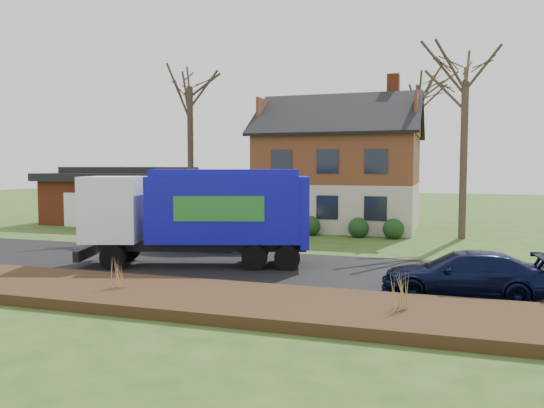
% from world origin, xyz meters
% --- Properties ---
extents(ground, '(120.00, 120.00, 0.00)m').
position_xyz_m(ground, '(0.00, 0.00, 0.00)').
color(ground, '#2C4617').
rests_on(ground, ground).
extents(road, '(80.00, 7.00, 0.02)m').
position_xyz_m(road, '(0.00, 0.00, 0.01)').
color(road, black).
rests_on(road, ground).
extents(mulch_verge, '(80.00, 3.50, 0.30)m').
position_xyz_m(mulch_verge, '(0.00, -5.30, 0.15)').
color(mulch_verge, '#311D10').
rests_on(mulch_verge, ground).
extents(main_house, '(12.95, 8.95, 9.26)m').
position_xyz_m(main_house, '(1.49, 13.91, 4.03)').
color(main_house, beige).
rests_on(main_house, ground).
extents(ranch_house, '(9.80, 8.20, 3.70)m').
position_xyz_m(ranch_house, '(-12.00, 13.00, 1.81)').
color(ranch_house, '#963B20').
rests_on(ranch_house, ground).
extents(garbage_truck, '(8.71, 4.61, 3.61)m').
position_xyz_m(garbage_truck, '(-0.54, -0.14, 2.08)').
color(garbage_truck, black).
rests_on(garbage_truck, ground).
extents(silver_sedan, '(5.26, 2.57, 1.66)m').
position_xyz_m(silver_sedan, '(-1.95, 3.38, 0.83)').
color(silver_sedan, '#B4B7BD').
rests_on(silver_sedan, ground).
extents(navy_wagon, '(4.67, 2.27, 1.31)m').
position_xyz_m(navy_wagon, '(8.58, -2.27, 0.65)').
color(navy_wagon, black).
rests_on(navy_wagon, ground).
extents(tree_front_west, '(3.83, 3.83, 11.37)m').
position_xyz_m(tree_front_west, '(-5.62, 9.04, 9.37)').
color(tree_front_west, '#382B21').
rests_on(tree_front_west, ground).
extents(tree_front_east, '(4.12, 4.12, 11.45)m').
position_xyz_m(tree_front_east, '(8.96, 10.79, 9.31)').
color(tree_front_east, '#443729').
rests_on(tree_front_east, ground).
extents(tree_back, '(4.09, 4.09, 12.95)m').
position_xyz_m(tree_back, '(6.14, 21.51, 10.79)').
color(tree_back, '#47392A').
rests_on(tree_back, ground).
extents(grass_clump_mid, '(0.30, 0.25, 0.85)m').
position_xyz_m(grass_clump_mid, '(-0.68, -5.41, 0.72)').
color(grass_clump_mid, tan).
rests_on(grass_clump_mid, mulch_verge).
extents(grass_clump_east, '(0.38, 0.31, 0.95)m').
position_xyz_m(grass_clump_east, '(7.12, -5.24, 0.77)').
color(grass_clump_east, '#9F8546').
rests_on(grass_clump_east, mulch_verge).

